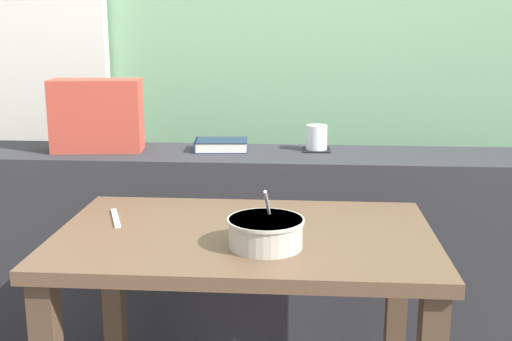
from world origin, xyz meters
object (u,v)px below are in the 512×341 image
juice_glass (317,138)px  fork_utensil (116,218)px  closed_book (221,145)px  throw_pillow (97,115)px  soup_bowl (266,233)px  breakfast_table (245,277)px  coaster_square (316,150)px

juice_glass → fork_utensil: size_ratio=0.53×
closed_book → fork_utensil: bearing=-110.4°
juice_glass → fork_utensil: (-0.57, -0.62, -0.12)m
throw_pillow → soup_bowl: throw_pillow is taller
breakfast_table → coaster_square: bearing=74.2°
coaster_square → throw_pillow: (-0.80, -0.06, 0.13)m
soup_bowl → closed_book: bearing=104.9°
coaster_square → closed_book: closed_book is taller
coaster_square → soup_bowl: soup_bowl is taller
closed_book → throw_pillow: (-0.45, -0.04, 0.11)m
coaster_square → throw_pillow: throw_pillow is taller
closed_book → throw_pillow: 0.46m
coaster_square → fork_utensil: bearing=-132.7°
juice_glass → closed_book: size_ratio=0.44×
soup_bowl → fork_utensil: bearing=155.6°
coaster_square → closed_book: size_ratio=0.49×
soup_bowl → fork_utensil: soup_bowl is taller
juice_glass → closed_book: bearing=-176.4°
breakfast_table → fork_utensil: bearing=167.1°
soup_bowl → fork_utensil: (-0.44, 0.20, -0.03)m
throw_pillow → closed_book: bearing=4.9°
throw_pillow → fork_utensil: size_ratio=1.88×
throw_pillow → coaster_square: bearing=4.4°
fork_utensil → coaster_square: bearing=26.9°
breakfast_table → coaster_square: size_ratio=9.96×
coaster_square → soup_bowl: size_ratio=0.52×
throw_pillow → fork_utensil: (0.22, -0.56, -0.21)m
coaster_square → juice_glass: 0.04m
soup_bowl → breakfast_table: bearing=119.1°
breakfast_table → juice_glass: bearing=74.2°
juice_glass → throw_pillow: (-0.80, -0.06, 0.08)m
breakfast_table → coaster_square: coaster_square is taller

